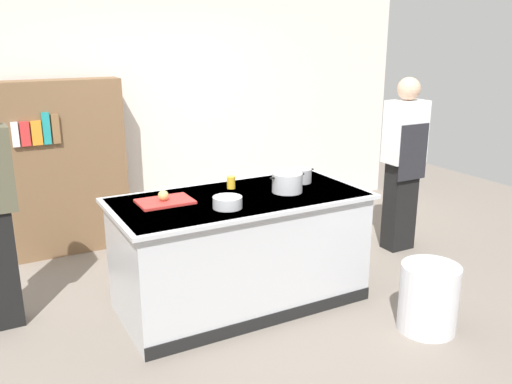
{
  "coord_description": "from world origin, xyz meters",
  "views": [
    {
      "loc": [
        -1.8,
        -3.57,
        2.11
      ],
      "look_at": [
        0.25,
        0.2,
        0.85
      ],
      "focal_mm": 37.97,
      "sensor_mm": 36.0,
      "label": 1
    }
  ],
  "objects_px": {
    "sauce_pan": "(300,175)",
    "juice_cup": "(231,182)",
    "stock_pot": "(287,183)",
    "mixing_bowl": "(228,202)",
    "person_chef": "(404,161)",
    "trash_bin": "(429,298)",
    "bookshelf": "(67,168)",
    "onion": "(163,195)"
  },
  "relations": [
    {
      "from": "bookshelf",
      "to": "mixing_bowl",
      "type": "bearing_deg",
      "value": -69.11
    },
    {
      "from": "juice_cup",
      "to": "trash_bin",
      "type": "height_order",
      "value": "juice_cup"
    },
    {
      "from": "trash_bin",
      "to": "person_chef",
      "type": "bearing_deg",
      "value": 54.91
    },
    {
      "from": "stock_pot",
      "to": "trash_bin",
      "type": "relative_size",
      "value": 0.61
    },
    {
      "from": "stock_pot",
      "to": "mixing_bowl",
      "type": "bearing_deg",
      "value": -166.18
    },
    {
      "from": "onion",
      "to": "sauce_pan",
      "type": "distance_m",
      "value": 1.21
    },
    {
      "from": "bookshelf",
      "to": "person_chef",
      "type": "bearing_deg",
      "value": -27.56
    },
    {
      "from": "juice_cup",
      "to": "person_chef",
      "type": "relative_size",
      "value": 0.06
    },
    {
      "from": "onion",
      "to": "sauce_pan",
      "type": "relative_size",
      "value": 0.31
    },
    {
      "from": "stock_pot",
      "to": "onion",
      "type": "bearing_deg",
      "value": 169.36
    },
    {
      "from": "sauce_pan",
      "to": "mixing_bowl",
      "type": "xyz_separation_m",
      "value": [
        -0.85,
        -0.34,
        -0.02
      ]
    },
    {
      "from": "sauce_pan",
      "to": "juice_cup",
      "type": "relative_size",
      "value": 2.53
    },
    {
      "from": "onion",
      "to": "mixing_bowl",
      "type": "relative_size",
      "value": 0.37
    },
    {
      "from": "person_chef",
      "to": "bookshelf",
      "type": "relative_size",
      "value": 1.01
    },
    {
      "from": "person_chef",
      "to": "onion",
      "type": "bearing_deg",
      "value": 85.11
    },
    {
      "from": "onion",
      "to": "sauce_pan",
      "type": "height_order",
      "value": "sauce_pan"
    },
    {
      "from": "sauce_pan",
      "to": "trash_bin",
      "type": "bearing_deg",
      "value": -71.97
    },
    {
      "from": "person_chef",
      "to": "mixing_bowl",
      "type": "bearing_deg",
      "value": 94.26
    },
    {
      "from": "stock_pot",
      "to": "sauce_pan",
      "type": "bearing_deg",
      "value": 37.66
    },
    {
      "from": "mixing_bowl",
      "to": "bookshelf",
      "type": "height_order",
      "value": "bookshelf"
    },
    {
      "from": "stock_pot",
      "to": "mixing_bowl",
      "type": "height_order",
      "value": "stock_pot"
    },
    {
      "from": "stock_pot",
      "to": "juice_cup",
      "type": "xyz_separation_m",
      "value": [
        -0.35,
        0.3,
        -0.03
      ]
    },
    {
      "from": "sauce_pan",
      "to": "trash_bin",
      "type": "height_order",
      "value": "sauce_pan"
    },
    {
      "from": "onion",
      "to": "stock_pot",
      "type": "distance_m",
      "value": 0.98
    },
    {
      "from": "trash_bin",
      "to": "person_chef",
      "type": "height_order",
      "value": "person_chef"
    },
    {
      "from": "trash_bin",
      "to": "bookshelf",
      "type": "distance_m",
      "value": 3.51
    },
    {
      "from": "stock_pot",
      "to": "person_chef",
      "type": "bearing_deg",
      "value": 12.44
    },
    {
      "from": "sauce_pan",
      "to": "trash_bin",
      "type": "distance_m",
      "value": 1.41
    },
    {
      "from": "juice_cup",
      "to": "trash_bin",
      "type": "bearing_deg",
      "value": -52.49
    },
    {
      "from": "sauce_pan",
      "to": "person_chef",
      "type": "bearing_deg",
      "value": 6.53
    },
    {
      "from": "sauce_pan",
      "to": "mixing_bowl",
      "type": "distance_m",
      "value": 0.91
    },
    {
      "from": "sauce_pan",
      "to": "person_chef",
      "type": "xyz_separation_m",
      "value": [
        1.3,
        0.15,
        -0.05
      ]
    },
    {
      "from": "juice_cup",
      "to": "person_chef",
      "type": "xyz_separation_m",
      "value": [
        1.9,
        0.04,
        -0.04
      ]
    },
    {
      "from": "bookshelf",
      "to": "sauce_pan",
      "type": "bearing_deg",
      "value": -46.0
    },
    {
      "from": "sauce_pan",
      "to": "juice_cup",
      "type": "bearing_deg",
      "value": 169.69
    },
    {
      "from": "onion",
      "to": "trash_bin",
      "type": "xyz_separation_m",
      "value": [
        1.59,
        -1.15,
        -0.71
      ]
    },
    {
      "from": "stock_pot",
      "to": "person_chef",
      "type": "height_order",
      "value": "person_chef"
    },
    {
      "from": "juice_cup",
      "to": "bookshelf",
      "type": "xyz_separation_m",
      "value": [
        -1.01,
        1.56,
        -0.1
      ]
    },
    {
      "from": "onion",
      "to": "person_chef",
      "type": "bearing_deg",
      "value": 3.67
    },
    {
      "from": "sauce_pan",
      "to": "mixing_bowl",
      "type": "height_order",
      "value": "sauce_pan"
    },
    {
      "from": "stock_pot",
      "to": "bookshelf",
      "type": "distance_m",
      "value": 2.31
    },
    {
      "from": "trash_bin",
      "to": "person_chef",
      "type": "distance_m",
      "value": 1.73
    }
  ]
}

